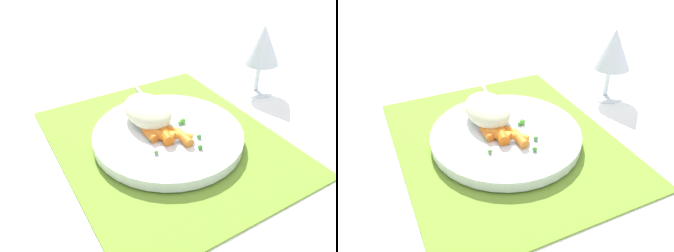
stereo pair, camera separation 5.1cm
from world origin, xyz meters
TOP-DOWN VIEW (x-y plane):
  - ground_plane at (0.00, 0.00)m, footprint 2.40×2.40m
  - placemat at (0.00, 0.00)m, footprint 0.41×0.35m
  - plate at (0.00, 0.00)m, footprint 0.25×0.25m
  - rice_mound at (-0.04, -0.02)m, footprint 0.11×0.07m
  - carrot_portion at (0.02, -0.01)m, footprint 0.07×0.06m
  - pea_scatter at (0.02, -0.00)m, footprint 0.08×0.09m
  - fork at (-0.04, 0.01)m, footprint 0.19×0.04m
  - wine_glass at (-0.06, 0.25)m, footprint 0.08×0.08m

SIDE VIEW (x-z plane):
  - ground_plane at x=0.00m, z-range 0.00..0.00m
  - placemat at x=0.00m, z-range 0.00..0.01m
  - plate at x=0.00m, z-range 0.01..0.02m
  - fork at x=-0.04m, z-range 0.02..0.03m
  - pea_scatter at x=0.02m, z-range 0.02..0.03m
  - carrot_portion at x=0.02m, z-range 0.02..0.04m
  - rice_mound at x=-0.04m, z-range 0.02..0.07m
  - wine_glass at x=-0.06m, z-range 0.03..0.17m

